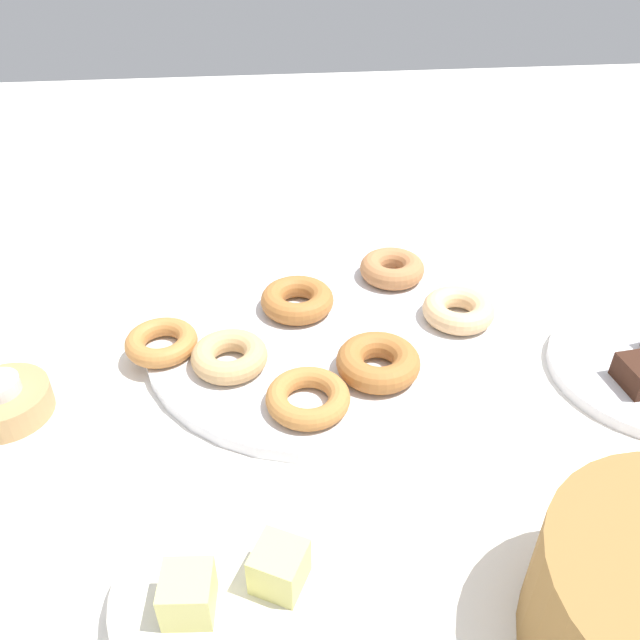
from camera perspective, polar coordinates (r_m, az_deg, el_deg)
name	(u,v)px	position (r m, az deg, el deg)	size (l,w,h in m)	color
ground_plane	(317,336)	(0.77, -0.25, -1.45)	(2.40, 2.40, 0.00)	white
donut_plate	(317,331)	(0.76, -0.25, -0.99)	(0.41, 0.41, 0.02)	silver
donut_0	(458,310)	(0.78, 12.37, 0.89)	(0.09, 0.09, 0.03)	#EABC84
donut_1	(392,268)	(0.85, 6.52, 4.64)	(0.09, 0.09, 0.03)	#B27547
donut_2	(161,342)	(0.74, -14.11, -1.95)	(0.08, 0.08, 0.02)	#BC7A3D
donut_3	(230,356)	(0.70, -8.16, -3.26)	(0.08, 0.08, 0.03)	tan
donut_4	(308,398)	(0.64, -1.10, -7.03)	(0.09, 0.09, 0.02)	#BC7A3D
donut_5	(297,300)	(0.78, -2.07, 1.83)	(0.09, 0.09, 0.03)	#AD6B33
donut_6	(378,362)	(0.68, 5.27, -3.79)	(0.09, 0.09, 0.03)	#AD6B33
candle_holder	(5,402)	(0.73, -26.56, -6.66)	(0.09, 0.09, 0.03)	tan
fruit_bowl	(238,597)	(0.52, -7.41, -23.54)	(0.19, 0.19, 0.03)	silver
melon_chunk_left	(279,567)	(0.49, -3.69, -21.33)	(0.04, 0.04, 0.04)	#DBD67A
melon_chunk_right	(188,594)	(0.49, -11.83, -23.03)	(0.04, 0.04, 0.04)	#DBD67A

